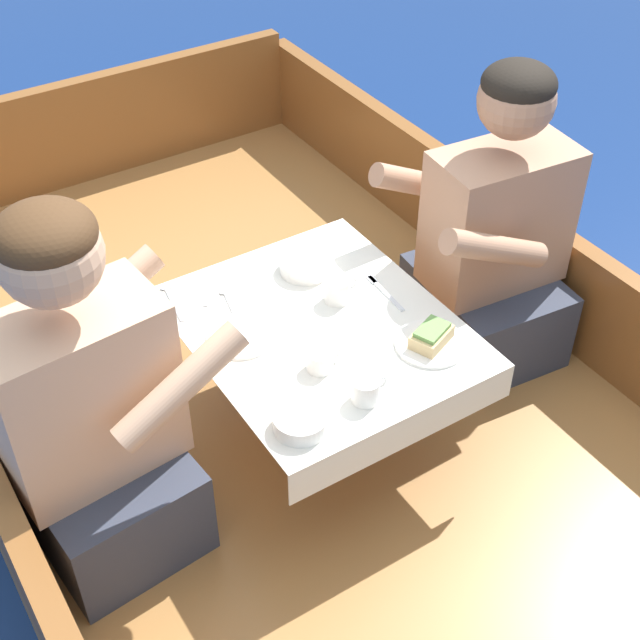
{
  "coord_description": "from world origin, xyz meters",
  "views": [
    {
      "loc": [
        -0.94,
        -1.52,
        2.15
      ],
      "look_at": [
        0.0,
        -0.04,
        0.67
      ],
      "focal_mm": 50.0,
      "sensor_mm": 36.0,
      "label": 1
    }
  ],
  "objects": [
    {
      "name": "gunwale_port",
      "position": [
        -0.87,
        0.0,
        0.44
      ],
      "size": [
        0.06,
        3.31,
        0.36
      ],
      "primitive_type": "cube",
      "color": "brown",
      "rests_on": "boat_deck"
    },
    {
      "name": "utensil_spoon_starboard",
      "position": [
        -0.28,
        0.28,
        0.65
      ],
      "size": [
        0.05,
        0.17,
        0.01
      ],
      "rotation": [
        0.0,
        0.0,
        1.42
      ],
      "color": "silver",
      "rests_on": "cockpit_table"
    },
    {
      "name": "bow_coaming",
      "position": [
        0.0,
        1.62,
        0.47
      ],
      "size": [
        1.68,
        0.06,
        0.41
      ],
      "primitive_type": "cube",
      "color": "brown",
      "rests_on": "boat_deck"
    },
    {
      "name": "boat_deck",
      "position": [
        0.0,
        0.0,
        0.13
      ],
      "size": [
        1.8,
        3.31,
        0.26
      ],
      "primitive_type": "cube",
      "color": "#9E6B38",
      "rests_on": "ground_plane"
    },
    {
      "name": "coffee_cup_center",
      "position": [
        -0.05,
        -0.33,
        0.68
      ],
      "size": [
        0.1,
        0.07,
        0.06
      ],
      "color": "white",
      "rests_on": "cockpit_table"
    },
    {
      "name": "coffee_cup_starboard",
      "position": [
        -0.08,
        -0.18,
        0.68
      ],
      "size": [
        0.09,
        0.07,
        0.05
      ],
      "color": "white",
      "rests_on": "cockpit_table"
    },
    {
      "name": "bowl_port_near",
      "position": [
        0.09,
        0.18,
        0.67
      ],
      "size": [
        0.14,
        0.14,
        0.04
      ],
      "color": "white",
      "rests_on": "cockpit_table"
    },
    {
      "name": "sandwich",
      "position": [
        0.2,
        -0.26,
        0.68
      ],
      "size": [
        0.13,
        0.11,
        0.05
      ],
      "rotation": [
        0.0,
        0.0,
        0.39
      ],
      "color": "tan",
      "rests_on": "plate_sandwich"
    },
    {
      "name": "plate_bread",
      "position": [
        -0.19,
        0.03,
        0.66
      ],
      "size": [
        0.18,
        0.18,
        0.01
      ],
      "color": "white",
      "rests_on": "cockpit_table"
    },
    {
      "name": "person_port",
      "position": [
        -0.63,
        -0.05,
        0.66
      ],
      "size": [
        0.55,
        0.48,
        0.97
      ],
      "rotation": [
        0.0,
        0.0,
        0.1
      ],
      "color": "#333847",
      "rests_on": "boat_deck"
    },
    {
      "name": "person_starboard",
      "position": [
        0.62,
        -0.0,
        0.64
      ],
      "size": [
        0.55,
        0.48,
        0.94
      ],
      "rotation": [
        0.0,
        0.0,
        3.05
      ],
      "color": "#333847",
      "rests_on": "boat_deck"
    },
    {
      "name": "ground_plane",
      "position": [
        0.0,
        0.0,
        0.0
      ],
      "size": [
        60.0,
        60.0,
        0.0
      ],
      "primitive_type": "plane",
      "color": "navy"
    },
    {
      "name": "utensil_knife_starboard",
      "position": [
        -0.16,
        0.25,
        0.65
      ],
      "size": [
        0.12,
        0.14,
        0.0
      ],
      "rotation": [
        0.0,
        0.0,
        0.89
      ],
      "color": "silver",
      "rests_on": "cockpit_table"
    },
    {
      "name": "cockpit_table",
      "position": [
        0.0,
        -0.04,
        0.61
      ],
      "size": [
        0.65,
        0.77,
        0.39
      ],
      "color": "#B2B2B7",
      "rests_on": "boat_deck"
    },
    {
      "name": "bowl_starboard_near",
      "position": [
        -0.23,
        -0.32,
        0.67
      ],
      "size": [
        0.13,
        0.13,
        0.04
      ],
      "color": "white",
      "rests_on": "cockpit_table"
    },
    {
      "name": "gunwale_starboard",
      "position": [
        0.87,
        0.0,
        0.44
      ],
      "size": [
        0.06,
        3.31,
        0.36
      ],
      "primitive_type": "cube",
      "color": "brown",
      "rests_on": "boat_deck"
    },
    {
      "name": "coffee_cup_port",
      "position": [
        0.1,
        0.02,
        0.69
      ],
      "size": [
        0.1,
        0.07,
        0.07
      ],
      "color": "white",
      "rests_on": "cockpit_table"
    },
    {
      "name": "utensil_spoon_port",
      "position": [
        -0.15,
        0.17,
        0.65
      ],
      "size": [
        0.06,
        0.17,
        0.01
      ],
      "rotation": [
        0.0,
        0.0,
        1.35
      ],
      "color": "silver",
      "rests_on": "cockpit_table"
    },
    {
      "name": "utensil_fork_port",
      "position": [
        0.22,
        -0.01,
        0.65
      ],
      "size": [
        0.03,
        0.17,
        0.0
      ],
      "rotation": [
        0.0,
        0.0,
        1.52
      ],
      "color": "silver",
      "rests_on": "cockpit_table"
    },
    {
      "name": "plate_sandwich",
      "position": [
        0.2,
        -0.26,
        0.66
      ],
      "size": [
        0.18,
        0.18,
        0.01
      ],
      "color": "white",
      "rests_on": "cockpit_table"
    }
  ]
}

